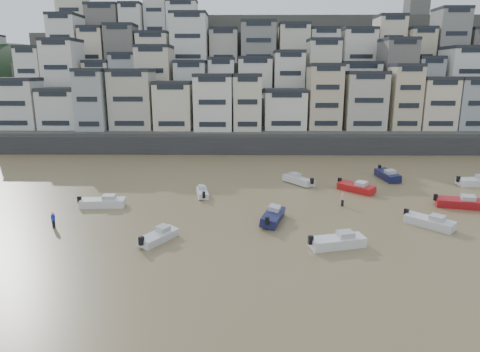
{
  "coord_description": "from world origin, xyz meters",
  "views": [
    {
      "loc": [
        3.05,
        -19.19,
        16.14
      ],
      "look_at": [
        2.41,
        30.0,
        4.0
      ],
      "focal_mm": 32.0,
      "sensor_mm": 36.0,
      "label": 1
    }
  ],
  "objects_px": {
    "boat_c": "(273,215)",
    "boat_f": "(202,192)",
    "boat_e": "(356,186)",
    "boat_i": "(388,174)",
    "boat_k": "(103,201)",
    "boat_b": "(430,220)",
    "person_pink": "(343,199)",
    "boat_g": "(476,180)",
    "boat_a": "(337,239)",
    "boat_j": "(159,235)",
    "boat_d": "(460,201)",
    "person_blue": "(53,220)",
    "boat_h": "(299,179)"
  },
  "relations": [
    {
      "from": "boat_a",
      "to": "boat_d",
      "type": "distance_m",
      "value": 21.27
    },
    {
      "from": "boat_i",
      "to": "boat_b",
      "type": "bearing_deg",
      "value": -12.0
    },
    {
      "from": "boat_c",
      "to": "boat_f",
      "type": "height_order",
      "value": "boat_c"
    },
    {
      "from": "boat_e",
      "to": "boat_j",
      "type": "height_order",
      "value": "boat_e"
    },
    {
      "from": "boat_j",
      "to": "person_blue",
      "type": "distance_m",
      "value": 12.38
    },
    {
      "from": "boat_e",
      "to": "boat_c",
      "type": "bearing_deg",
      "value": -88.51
    },
    {
      "from": "boat_a",
      "to": "boat_g",
      "type": "relative_size",
      "value": 0.97
    },
    {
      "from": "boat_k",
      "to": "person_blue",
      "type": "xyz_separation_m",
      "value": [
        -2.87,
        -7.19,
        0.08
      ]
    },
    {
      "from": "boat_e",
      "to": "boat_j",
      "type": "distance_m",
      "value": 29.67
    },
    {
      "from": "boat_a",
      "to": "boat_d",
      "type": "height_order",
      "value": "boat_d"
    },
    {
      "from": "boat_b",
      "to": "person_pink",
      "type": "bearing_deg",
      "value": -176.6
    },
    {
      "from": "boat_f",
      "to": "boat_j",
      "type": "relative_size",
      "value": 0.91
    },
    {
      "from": "boat_i",
      "to": "boat_j",
      "type": "distance_m",
      "value": 39.19
    },
    {
      "from": "boat_i",
      "to": "boat_k",
      "type": "bearing_deg",
      "value": -75.98
    },
    {
      "from": "boat_d",
      "to": "boat_k",
      "type": "bearing_deg",
      "value": -164.87
    },
    {
      "from": "boat_b",
      "to": "boat_k",
      "type": "distance_m",
      "value": 37.47
    },
    {
      "from": "boat_b",
      "to": "boat_d",
      "type": "xyz_separation_m",
      "value": [
        6.48,
        6.72,
        0.06
      ]
    },
    {
      "from": "boat_a",
      "to": "boat_k",
      "type": "relative_size",
      "value": 0.99
    },
    {
      "from": "boat_j",
      "to": "boat_c",
      "type": "bearing_deg",
      "value": -32.2
    },
    {
      "from": "boat_i",
      "to": "person_pink",
      "type": "distance_m",
      "value": 16.74
    },
    {
      "from": "boat_i",
      "to": "boat_k",
      "type": "height_order",
      "value": "boat_i"
    },
    {
      "from": "boat_i",
      "to": "person_blue",
      "type": "height_order",
      "value": "boat_i"
    },
    {
      "from": "boat_h",
      "to": "boat_d",
      "type": "bearing_deg",
      "value": -157.23
    },
    {
      "from": "boat_k",
      "to": "person_blue",
      "type": "bearing_deg",
      "value": -116.17
    },
    {
      "from": "boat_f",
      "to": "boat_e",
      "type": "bearing_deg",
      "value": -94.2
    },
    {
      "from": "boat_c",
      "to": "boat_d",
      "type": "distance_m",
      "value": 23.63
    },
    {
      "from": "boat_b",
      "to": "boat_i",
      "type": "distance_m",
      "value": 20.77
    },
    {
      "from": "boat_d",
      "to": "boat_i",
      "type": "relative_size",
      "value": 0.93
    },
    {
      "from": "boat_a",
      "to": "boat_k",
      "type": "distance_m",
      "value": 28.63
    },
    {
      "from": "boat_e",
      "to": "boat_h",
      "type": "relative_size",
      "value": 0.99
    },
    {
      "from": "boat_g",
      "to": "boat_h",
      "type": "relative_size",
      "value": 1.02
    },
    {
      "from": "boat_g",
      "to": "person_pink",
      "type": "bearing_deg",
      "value": -161.53
    },
    {
      "from": "boat_b",
      "to": "boat_a",
      "type": "bearing_deg",
      "value": -106.86
    },
    {
      "from": "person_pink",
      "to": "boat_a",
      "type": "bearing_deg",
      "value": -104.42
    },
    {
      "from": "boat_a",
      "to": "boat_b",
      "type": "xyz_separation_m",
      "value": [
        10.91,
        5.53,
        -0.03
      ]
    },
    {
      "from": "boat_f",
      "to": "boat_g",
      "type": "xyz_separation_m",
      "value": [
        39.03,
        5.86,
        0.2
      ]
    },
    {
      "from": "boat_d",
      "to": "boat_f",
      "type": "height_order",
      "value": "boat_d"
    },
    {
      "from": "boat_e",
      "to": "person_blue",
      "type": "bearing_deg",
      "value": -111.6
    },
    {
      "from": "boat_b",
      "to": "boat_g",
      "type": "height_order",
      "value": "boat_g"
    },
    {
      "from": "boat_g",
      "to": "boat_i",
      "type": "distance_m",
      "value": 12.16
    },
    {
      "from": "boat_f",
      "to": "boat_i",
      "type": "xyz_separation_m",
      "value": [
        27.42,
        9.5,
        0.27
      ]
    },
    {
      "from": "boat_g",
      "to": "boat_b",
      "type": "bearing_deg",
      "value": -135.35
    },
    {
      "from": "boat_j",
      "to": "boat_k",
      "type": "relative_size",
      "value": 0.84
    },
    {
      "from": "boat_b",
      "to": "boat_d",
      "type": "height_order",
      "value": "boat_d"
    },
    {
      "from": "boat_b",
      "to": "boat_c",
      "type": "relative_size",
      "value": 0.94
    },
    {
      "from": "boat_g",
      "to": "boat_i",
      "type": "height_order",
      "value": "boat_i"
    },
    {
      "from": "boat_b",
      "to": "person_pink",
      "type": "xyz_separation_m",
      "value": [
        -7.66,
        7.1,
        0.12
      ]
    },
    {
      "from": "boat_b",
      "to": "boat_k",
      "type": "bearing_deg",
      "value": -143.61
    },
    {
      "from": "boat_a",
      "to": "boat_j",
      "type": "height_order",
      "value": "boat_a"
    },
    {
      "from": "boat_b",
      "to": "person_pink",
      "type": "distance_m",
      "value": 10.44
    }
  ]
}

